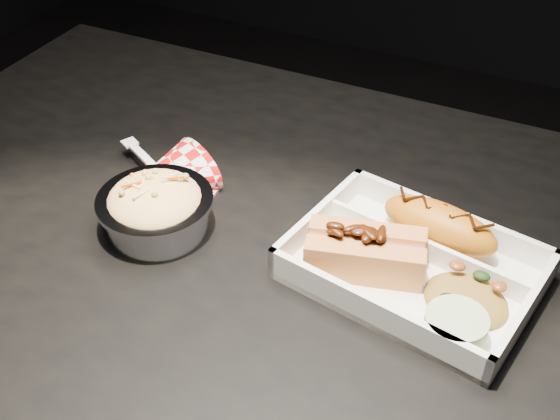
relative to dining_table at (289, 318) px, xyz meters
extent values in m
cube|color=black|center=(0.00, 0.00, 0.08)|extent=(1.20, 0.80, 0.03)
cylinder|color=black|center=(-0.55, 0.35, -0.30)|extent=(0.05, 0.05, 0.72)
cube|color=white|center=(0.13, 0.04, 0.09)|extent=(0.28, 0.22, 0.01)
cube|color=white|center=(0.14, 0.12, 0.11)|extent=(0.25, 0.05, 0.04)
cube|color=white|center=(0.11, -0.05, 0.11)|extent=(0.25, 0.05, 0.04)
cube|color=white|center=(0.01, 0.06, 0.11)|extent=(0.04, 0.18, 0.04)
cube|color=white|center=(0.25, 0.01, 0.11)|extent=(0.04, 0.18, 0.04)
cube|color=white|center=(0.13, 0.06, 0.11)|extent=(0.23, 0.05, 0.03)
ellipsoid|color=#BD6912|center=(0.14, 0.09, 0.12)|extent=(0.14, 0.08, 0.05)
cube|color=#C67E43|center=(0.08, 0.00, 0.12)|extent=(0.13, 0.06, 0.04)
cube|color=#C67E43|center=(0.07, 0.04, 0.12)|extent=(0.13, 0.06, 0.04)
cylinder|color=brown|center=(0.08, 0.02, 0.13)|extent=(0.12, 0.06, 0.03)
ellipsoid|color=olive|center=(0.19, 0.01, 0.11)|extent=(0.10, 0.09, 0.03)
cylinder|color=#A8BE8F|center=(0.19, -0.04, 0.11)|extent=(0.06, 0.06, 0.03)
cylinder|color=silver|center=(-0.16, -0.01, 0.11)|extent=(0.12, 0.12, 0.04)
cylinder|color=silver|center=(-0.16, -0.01, 0.13)|extent=(0.13, 0.13, 0.01)
ellipsoid|color=beige|center=(-0.16, -0.01, 0.13)|extent=(0.11, 0.11, 0.04)
cube|color=red|center=(-0.19, 0.04, 0.09)|extent=(0.12, 0.10, 0.00)
cone|color=red|center=(-0.20, 0.05, 0.11)|extent=(0.14, 0.14, 0.10)
cube|color=white|center=(-0.25, 0.08, 0.11)|extent=(0.06, 0.04, 0.00)
cube|color=white|center=(-0.28, 0.10, 0.11)|extent=(0.02, 0.02, 0.00)
camera|label=1|loc=(0.23, -0.51, 0.62)|focal=45.00mm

